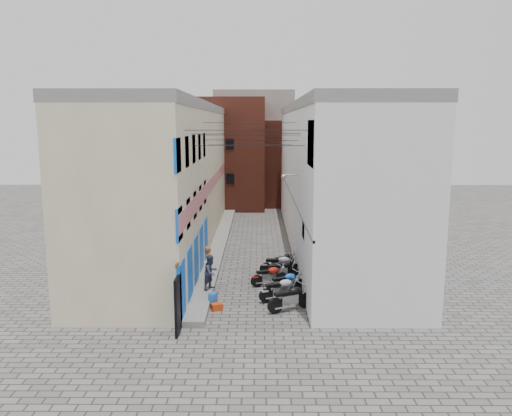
{
  "coord_description": "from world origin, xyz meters",
  "views": [
    {
      "loc": [
        0.48,
        -18.09,
        7.79
      ],
      "look_at": [
        0.33,
        9.91,
        3.0
      ],
      "focal_mm": 35.0,
      "sensor_mm": 36.0,
      "label": 1
    }
  ],
  "objects_px": {
    "motorcycle_c": "(286,282)",
    "motorcycle_f": "(279,264)",
    "person_a": "(209,264)",
    "person_b": "(211,272)",
    "motorcycle_e": "(281,269)",
    "water_jug_near": "(212,300)",
    "motorcycle_g": "(285,260)",
    "water_jug_far": "(214,297)",
    "red_crate": "(217,307)",
    "motorcycle_b": "(281,288)",
    "motorcycle_a": "(290,297)",
    "motorcycle_d": "(269,275)"
  },
  "relations": [
    {
      "from": "motorcycle_d",
      "to": "red_crate",
      "type": "xyz_separation_m",
      "value": [
        -2.29,
        -3.22,
        -0.41
      ]
    },
    {
      "from": "water_jug_near",
      "to": "motorcycle_g",
      "type": "bearing_deg",
      "value": 58.4
    },
    {
      "from": "motorcycle_e",
      "to": "water_jug_near",
      "type": "bearing_deg",
      "value": -56.66
    },
    {
      "from": "motorcycle_c",
      "to": "motorcycle_f",
      "type": "height_order",
      "value": "motorcycle_f"
    },
    {
      "from": "motorcycle_c",
      "to": "water_jug_far",
      "type": "xyz_separation_m",
      "value": [
        -3.21,
        -1.09,
        -0.35
      ]
    },
    {
      "from": "motorcycle_g",
      "to": "motorcycle_f",
      "type": "bearing_deg",
      "value": -55.93
    },
    {
      "from": "motorcycle_f",
      "to": "water_jug_near",
      "type": "distance_m",
      "value": 5.45
    },
    {
      "from": "motorcycle_e",
      "to": "person_a",
      "type": "bearing_deg",
      "value": -89.43
    },
    {
      "from": "red_crate",
      "to": "person_b",
      "type": "bearing_deg",
      "value": 101.81
    },
    {
      "from": "motorcycle_f",
      "to": "person_b",
      "type": "distance_m",
      "value": 4.46
    },
    {
      "from": "motorcycle_e",
      "to": "motorcycle_g",
      "type": "xyz_separation_m",
      "value": [
        0.28,
        1.88,
        -0.05
      ]
    },
    {
      "from": "motorcycle_f",
      "to": "person_b",
      "type": "xyz_separation_m",
      "value": [
        -3.26,
        -3.01,
        0.46
      ]
    },
    {
      "from": "motorcycle_c",
      "to": "person_b",
      "type": "distance_m",
      "value": 3.48
    },
    {
      "from": "motorcycle_c",
      "to": "person_a",
      "type": "xyz_separation_m",
      "value": [
        -3.65,
        1.03,
        0.55
      ]
    },
    {
      "from": "motorcycle_b",
      "to": "water_jug_near",
      "type": "relative_size",
      "value": 3.6
    },
    {
      "from": "person_a",
      "to": "water_jug_far",
      "type": "xyz_separation_m",
      "value": [
        0.43,
        -2.11,
        -0.9
      ]
    },
    {
      "from": "water_jug_far",
      "to": "motorcycle_c",
      "type": "bearing_deg",
      "value": 18.7
    },
    {
      "from": "motorcycle_e",
      "to": "motorcycle_c",
      "type": "bearing_deg",
      "value": -12.75
    },
    {
      "from": "person_a",
      "to": "water_jug_near",
      "type": "relative_size",
      "value": 3.08
    },
    {
      "from": "motorcycle_a",
      "to": "motorcycle_e",
      "type": "relative_size",
      "value": 1.11
    },
    {
      "from": "motorcycle_g",
      "to": "water_jug_near",
      "type": "height_order",
      "value": "motorcycle_g"
    },
    {
      "from": "motorcycle_d",
      "to": "person_a",
      "type": "bearing_deg",
      "value": -108.32
    },
    {
      "from": "motorcycle_b",
      "to": "motorcycle_e",
      "type": "xyz_separation_m",
      "value": [
        0.15,
        3.05,
        -0.04
      ]
    },
    {
      "from": "motorcycle_a",
      "to": "motorcycle_e",
      "type": "height_order",
      "value": "motorcycle_a"
    },
    {
      "from": "motorcycle_b",
      "to": "motorcycle_f",
      "type": "height_order",
      "value": "motorcycle_f"
    },
    {
      "from": "person_a",
      "to": "motorcycle_e",
      "type": "bearing_deg",
      "value": -78.76
    },
    {
      "from": "water_jug_near",
      "to": "motorcycle_a",
      "type": "bearing_deg",
      "value": -8.99
    },
    {
      "from": "motorcycle_g",
      "to": "person_b",
      "type": "bearing_deg",
      "value": -79.56
    },
    {
      "from": "motorcycle_a",
      "to": "water_jug_near",
      "type": "distance_m",
      "value": 3.39
    },
    {
      "from": "person_a",
      "to": "red_crate",
      "type": "distance_m",
      "value": 3.32
    },
    {
      "from": "water_jug_near",
      "to": "red_crate",
      "type": "distance_m",
      "value": 0.56
    },
    {
      "from": "water_jug_far",
      "to": "red_crate",
      "type": "height_order",
      "value": "water_jug_far"
    },
    {
      "from": "motorcycle_e",
      "to": "red_crate",
      "type": "relative_size",
      "value": 4.18
    },
    {
      "from": "motorcycle_a",
      "to": "motorcycle_b",
      "type": "bearing_deg",
      "value": 170.42
    },
    {
      "from": "motorcycle_b",
      "to": "motorcycle_a",
      "type": "bearing_deg",
      "value": -3.74
    },
    {
      "from": "person_a",
      "to": "water_jug_far",
      "type": "distance_m",
      "value": 2.34
    },
    {
      "from": "motorcycle_g",
      "to": "person_a",
      "type": "bearing_deg",
      "value": -90.4
    },
    {
      "from": "motorcycle_f",
      "to": "water_jug_near",
      "type": "height_order",
      "value": "motorcycle_f"
    },
    {
      "from": "motorcycle_b",
      "to": "motorcycle_d",
      "type": "relative_size",
      "value": 1.07
    },
    {
      "from": "motorcycle_d",
      "to": "water_jug_near",
      "type": "xyz_separation_m",
      "value": [
        -2.52,
        -2.74,
        -0.27
      ]
    },
    {
      "from": "motorcycle_e",
      "to": "person_b",
      "type": "height_order",
      "value": "person_b"
    },
    {
      "from": "person_a",
      "to": "person_b",
      "type": "distance_m",
      "value": 1.16
    },
    {
      "from": "red_crate",
      "to": "motorcycle_g",
      "type": "bearing_deg",
      "value": 62.2
    },
    {
      "from": "motorcycle_g",
      "to": "motorcycle_e",
      "type": "bearing_deg",
      "value": -46.63
    },
    {
      "from": "motorcycle_b",
      "to": "person_a",
      "type": "distance_m",
      "value": 3.95
    },
    {
      "from": "motorcycle_c",
      "to": "water_jug_far",
      "type": "height_order",
      "value": "motorcycle_c"
    },
    {
      "from": "motorcycle_a",
      "to": "motorcycle_d",
      "type": "relative_size",
      "value": 1.11
    },
    {
      "from": "motorcycle_b",
      "to": "water_jug_far",
      "type": "relative_size",
      "value": 4.56
    },
    {
      "from": "motorcycle_a",
      "to": "motorcycle_c",
      "type": "bearing_deg",
      "value": 155.53
    },
    {
      "from": "motorcycle_d",
      "to": "motorcycle_b",
      "type": "bearing_deg",
      "value": -8.19
    }
  ]
}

